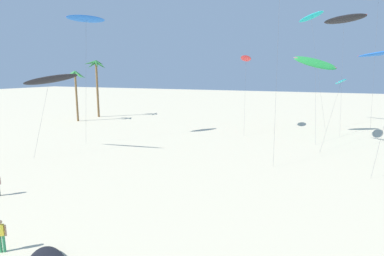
{
  "coord_description": "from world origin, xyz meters",
  "views": [
    {
      "loc": [
        12.57,
        -1.54,
        8.71
      ],
      "look_at": [
        2.37,
        22.2,
        4.13
      ],
      "focal_mm": 29.22,
      "sensor_mm": 36.0,
      "label": 1
    }
  ],
  "objects_px": {
    "flying_kite_10": "(49,80)",
    "person_foreground_walker": "(1,235)",
    "palm_tree_0": "(75,80)",
    "flying_kite_1": "(311,17)",
    "flying_kite_6": "(86,19)",
    "flying_kite_2": "(316,63)",
    "flying_kite_4": "(246,58)",
    "palm_tree_1": "(96,71)",
    "flying_kite_5": "(341,81)",
    "flying_kite_3": "(344,19)"
  },
  "relations": [
    {
      "from": "flying_kite_10",
      "to": "person_foreground_walker",
      "type": "height_order",
      "value": "flying_kite_10"
    },
    {
      "from": "palm_tree_0",
      "to": "flying_kite_10",
      "type": "bearing_deg",
      "value": -52.58
    },
    {
      "from": "flying_kite_1",
      "to": "person_foreground_walker",
      "type": "distance_m",
      "value": 50.45
    },
    {
      "from": "flying_kite_6",
      "to": "person_foreground_walker",
      "type": "height_order",
      "value": "flying_kite_6"
    },
    {
      "from": "flying_kite_2",
      "to": "flying_kite_6",
      "type": "xyz_separation_m",
      "value": [
        -26.76,
        -14.8,
        5.36
      ]
    },
    {
      "from": "flying_kite_6",
      "to": "flying_kite_10",
      "type": "xyz_separation_m",
      "value": [
        1.43,
        -7.76,
        -7.38
      ]
    },
    {
      "from": "flying_kite_1",
      "to": "flying_kite_4",
      "type": "height_order",
      "value": "flying_kite_1"
    },
    {
      "from": "flying_kite_1",
      "to": "flying_kite_2",
      "type": "xyz_separation_m",
      "value": [
        1.45,
        -8.41,
        -7.5
      ]
    },
    {
      "from": "palm_tree_1",
      "to": "flying_kite_10",
      "type": "xyz_separation_m",
      "value": [
        14.62,
        -24.88,
        -1.01
      ]
    },
    {
      "from": "flying_kite_10",
      "to": "flying_kite_2",
      "type": "bearing_deg",
      "value": 41.68
    },
    {
      "from": "flying_kite_5",
      "to": "palm_tree_1",
      "type": "bearing_deg",
      "value": 175.42
    },
    {
      "from": "flying_kite_4",
      "to": "flying_kite_6",
      "type": "bearing_deg",
      "value": -137.82
    },
    {
      "from": "palm_tree_1",
      "to": "flying_kite_6",
      "type": "relative_size",
      "value": 0.7
    },
    {
      "from": "flying_kite_6",
      "to": "palm_tree_0",
      "type": "bearing_deg",
      "value": 139.43
    },
    {
      "from": "flying_kite_3",
      "to": "palm_tree_1",
      "type": "bearing_deg",
      "value": -175.18
    },
    {
      "from": "flying_kite_2",
      "to": "flying_kite_6",
      "type": "bearing_deg",
      "value": -151.06
    },
    {
      "from": "flying_kite_1",
      "to": "flying_kite_2",
      "type": "bearing_deg",
      "value": -80.22
    },
    {
      "from": "palm_tree_0",
      "to": "flying_kite_1",
      "type": "relative_size",
      "value": 0.49
    },
    {
      "from": "palm_tree_0",
      "to": "flying_kite_3",
      "type": "distance_m",
      "value": 45.12
    },
    {
      "from": "palm_tree_0",
      "to": "flying_kite_2",
      "type": "height_order",
      "value": "flying_kite_2"
    },
    {
      "from": "palm_tree_1",
      "to": "person_foreground_walker",
      "type": "relative_size",
      "value": 6.63
    },
    {
      "from": "palm_tree_0",
      "to": "flying_kite_3",
      "type": "relative_size",
      "value": 0.53
    },
    {
      "from": "flying_kite_3",
      "to": "person_foreground_walker",
      "type": "relative_size",
      "value": 10.24
    },
    {
      "from": "palm_tree_0",
      "to": "person_foreground_walker",
      "type": "xyz_separation_m",
      "value": [
        27.39,
        -34.34,
        -6.45
      ]
    },
    {
      "from": "palm_tree_0",
      "to": "flying_kite_2",
      "type": "bearing_deg",
      "value": 5.18
    },
    {
      "from": "flying_kite_2",
      "to": "flying_kite_3",
      "type": "bearing_deg",
      "value": 61.05
    },
    {
      "from": "palm_tree_1",
      "to": "flying_kite_10",
      "type": "distance_m",
      "value": 28.87
    },
    {
      "from": "flying_kite_1",
      "to": "flying_kite_3",
      "type": "bearing_deg",
      "value": -27.15
    },
    {
      "from": "flying_kite_3",
      "to": "flying_kite_6",
      "type": "xyz_separation_m",
      "value": [
        -30.06,
        -20.77,
        -1.14
      ]
    },
    {
      "from": "flying_kite_6",
      "to": "flying_kite_4",
      "type": "bearing_deg",
      "value": 42.18
    },
    {
      "from": "palm_tree_1",
      "to": "flying_kite_1",
      "type": "distance_m",
      "value": 39.89
    },
    {
      "from": "palm_tree_1",
      "to": "flying_kite_10",
      "type": "bearing_deg",
      "value": -59.57
    },
    {
      "from": "flying_kite_2",
      "to": "flying_kite_4",
      "type": "bearing_deg",
      "value": 177.18
    },
    {
      "from": "flying_kite_5",
      "to": "flying_kite_2",
      "type": "bearing_deg",
      "value": 161.22
    },
    {
      "from": "palm_tree_1",
      "to": "flying_kite_5",
      "type": "distance_m",
      "value": 43.47
    },
    {
      "from": "flying_kite_3",
      "to": "flying_kite_4",
      "type": "height_order",
      "value": "flying_kite_3"
    },
    {
      "from": "flying_kite_5",
      "to": "flying_kite_10",
      "type": "height_order",
      "value": "flying_kite_10"
    },
    {
      "from": "palm_tree_0",
      "to": "flying_kite_5",
      "type": "bearing_deg",
      "value": 3.27
    },
    {
      "from": "palm_tree_0",
      "to": "flying_kite_2",
      "type": "relative_size",
      "value": 0.79
    },
    {
      "from": "flying_kite_2",
      "to": "flying_kite_5",
      "type": "relative_size",
      "value": 0.84
    },
    {
      "from": "flying_kite_2",
      "to": "flying_kite_10",
      "type": "distance_m",
      "value": 33.98
    },
    {
      "from": "flying_kite_1",
      "to": "flying_kite_4",
      "type": "distance_m",
      "value": 13.37
    },
    {
      "from": "flying_kite_3",
      "to": "person_foreground_walker",
      "type": "xyz_separation_m",
      "value": [
        -15.75,
        -43.92,
        -15.6
      ]
    },
    {
      "from": "palm_tree_0",
      "to": "palm_tree_1",
      "type": "xyz_separation_m",
      "value": [
        -0.12,
        5.93,
        1.63
      ]
    },
    {
      "from": "flying_kite_3",
      "to": "person_foreground_walker",
      "type": "distance_m",
      "value": 49.2
    },
    {
      "from": "palm_tree_0",
      "to": "palm_tree_1",
      "type": "height_order",
      "value": "palm_tree_1"
    },
    {
      "from": "flying_kite_5",
      "to": "person_foreground_walker",
      "type": "xyz_separation_m",
      "value": [
        -15.8,
        -36.8,
        -6.66
      ]
    },
    {
      "from": "flying_kite_2",
      "to": "flying_kite_5",
      "type": "distance_m",
      "value": 4.31
    },
    {
      "from": "flying_kite_2",
      "to": "flying_kite_5",
      "type": "bearing_deg",
      "value": -18.78
    },
    {
      "from": "flying_kite_2",
      "to": "person_foreground_walker",
      "type": "xyz_separation_m",
      "value": [
        -12.44,
        -37.95,
        -9.1
      ]
    }
  ]
}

